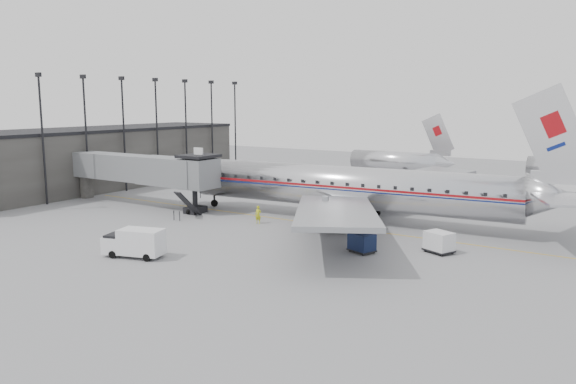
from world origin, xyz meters
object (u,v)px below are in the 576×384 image
(service_van, at_px, (134,242))
(ramp_worker, at_px, (258,215))
(baggage_cart_navy, at_px, (362,242))
(baggage_cart_white, at_px, (439,242))
(airliner, at_px, (352,188))

(service_van, distance_m, ramp_worker, 15.13)
(baggage_cart_navy, bearing_deg, service_van, -123.01)
(service_van, relative_size, baggage_cart_white, 1.91)
(baggage_cart_navy, relative_size, baggage_cart_white, 0.90)
(airliner, distance_m, ramp_worker, 9.83)
(airliner, relative_size, baggage_cart_white, 16.18)
(ramp_worker, bearing_deg, baggage_cart_navy, -26.46)
(airliner, distance_m, baggage_cart_navy, 12.30)
(service_van, xyz_separation_m, ramp_worker, (0.99, 15.09, -0.29))
(service_van, bearing_deg, ramp_worker, 69.98)
(baggage_cart_navy, xyz_separation_m, ramp_worker, (-13.35, 4.31, 0.05))
(service_van, height_order, baggage_cart_navy, service_van)
(baggage_cart_navy, xyz_separation_m, baggage_cart_white, (5.23, 3.31, 0.07))
(service_van, xyz_separation_m, baggage_cart_white, (19.57, 14.09, -0.27))
(service_van, height_order, baggage_cart_white, service_van)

